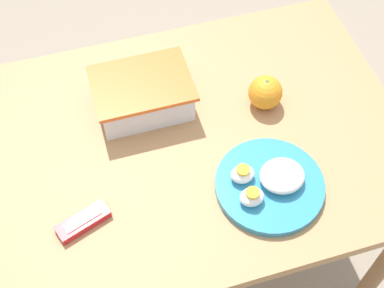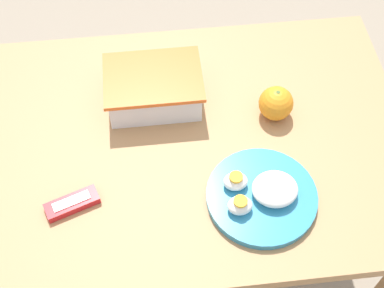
% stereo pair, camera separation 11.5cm
% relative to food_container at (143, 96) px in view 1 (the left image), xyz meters
% --- Properties ---
extents(ground_plane, '(10.00, 10.00, 0.00)m').
position_rel_food_container_xyz_m(ground_plane, '(0.06, -0.12, -0.74)').
color(ground_plane, gray).
extents(table, '(1.02, 0.70, 0.70)m').
position_rel_food_container_xyz_m(table, '(0.06, -0.12, -0.12)').
color(table, '#AD7F51').
rests_on(table, ground_plane).
extents(food_container, '(0.22, 0.16, 0.09)m').
position_rel_food_container_xyz_m(food_container, '(0.00, 0.00, 0.00)').
color(food_container, white).
rests_on(food_container, table).
extents(orange_fruit, '(0.08, 0.08, 0.08)m').
position_rel_food_container_xyz_m(orange_fruit, '(0.27, -0.07, 0.00)').
color(orange_fruit, orange).
rests_on(orange_fruit, table).
extents(rice_plate, '(0.23, 0.23, 0.05)m').
position_rel_food_container_xyz_m(rice_plate, '(0.20, -0.29, -0.02)').
color(rice_plate, teal).
rests_on(rice_plate, table).
extents(candy_bar, '(0.12, 0.07, 0.02)m').
position_rel_food_container_xyz_m(candy_bar, '(-0.19, -0.26, -0.03)').
color(candy_bar, red).
rests_on(candy_bar, table).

